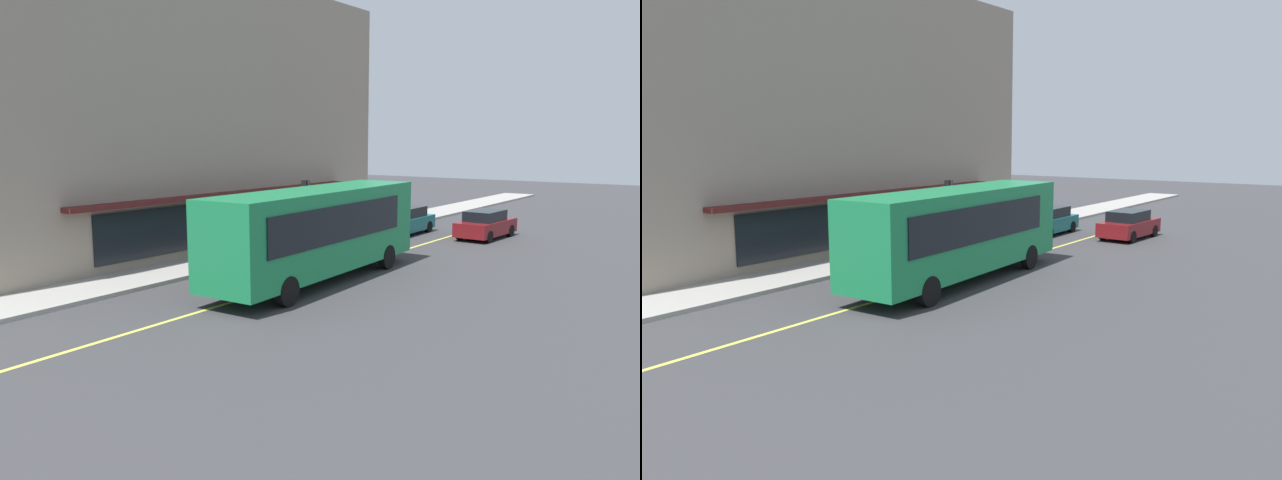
# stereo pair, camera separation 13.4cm
# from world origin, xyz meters

# --- Properties ---
(ground) EXTENTS (120.00, 120.00, 0.00)m
(ground) POSITION_xyz_m (0.00, 0.00, 0.00)
(ground) COLOR #38383A
(sidewalk) EXTENTS (80.00, 2.78, 0.15)m
(sidewalk) POSITION_xyz_m (0.00, 5.11, 0.07)
(sidewalk) COLOR #9E9B93
(sidewalk) RESTS_ON ground
(lane_centre_stripe) EXTENTS (36.00, 0.16, 0.01)m
(lane_centre_stripe) POSITION_xyz_m (0.00, 0.00, 0.00)
(lane_centre_stripe) COLOR #D8D14C
(lane_centre_stripe) RESTS_ON ground
(storefront_building) EXTENTS (24.83, 12.13, 12.90)m
(storefront_building) POSITION_xyz_m (2.39, 12.26, 6.44)
(storefront_building) COLOR gray
(storefront_building) RESTS_ON ground
(bus) EXTENTS (11.24, 3.04, 3.50)m
(bus) POSITION_xyz_m (-0.20, -0.52, 1.99)
(bus) COLOR #197F47
(bus) RESTS_ON ground
(traffic_light) EXTENTS (0.30, 0.52, 3.20)m
(traffic_light) POSITION_xyz_m (5.31, 4.18, 2.53)
(traffic_light) COLOR #2D2D33
(traffic_light) RESTS_ON sidewalk
(car_teal) EXTENTS (4.33, 1.92, 1.52)m
(car_teal) POSITION_xyz_m (12.25, 2.45, 0.74)
(car_teal) COLOR #14666B
(car_teal) RESTS_ON ground
(car_maroon) EXTENTS (4.39, 2.04, 1.52)m
(car_maroon) POSITION_xyz_m (13.43, -1.82, 0.74)
(car_maroon) COLOR maroon
(car_maroon) RESTS_ON ground
(car_navy) EXTENTS (4.33, 1.92, 1.52)m
(car_navy) POSITION_xyz_m (5.92, 2.64, 0.74)
(car_navy) COLOR navy
(car_navy) RESTS_ON ground
(pedestrian_mid_block) EXTENTS (0.34, 0.34, 1.82)m
(pedestrian_mid_block) POSITION_xyz_m (8.60, 5.32, 1.25)
(pedestrian_mid_block) COLOR black
(pedestrian_mid_block) RESTS_ON sidewalk
(pedestrian_near_storefront) EXTENTS (0.34, 0.34, 1.81)m
(pedestrian_near_storefront) POSITION_xyz_m (7.00, 4.64, 1.24)
(pedestrian_near_storefront) COLOR black
(pedestrian_near_storefront) RESTS_ON sidewalk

